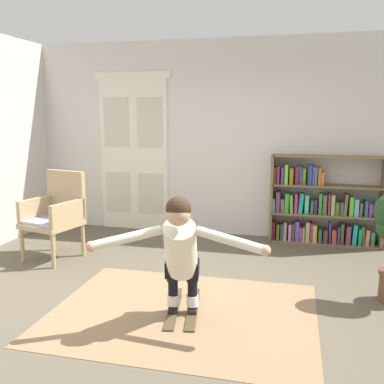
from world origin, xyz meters
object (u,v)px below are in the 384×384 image
Objects in this scene: wicker_chair at (56,213)px; bookshelf at (320,207)px; person_skier at (180,248)px; skis_pair at (183,309)px.

bookshelf is at bearing 23.28° from wicker_chair.
skis_pair is at bearing 99.20° from person_skier.
bookshelf reaches higher than person_skier.
bookshelf is 1.92× the size of skis_pair.
skis_pair is (1.97, -1.14, -0.56)m from wicker_chair.
wicker_chair is (-3.30, -1.42, 0.06)m from bookshelf.
bookshelf is at bearing 64.91° from person_skier.
person_skier is at bearing -115.09° from bookshelf.
wicker_chair is at bearing -156.72° from bookshelf.
bookshelf reaches higher than skis_pair.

